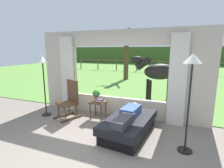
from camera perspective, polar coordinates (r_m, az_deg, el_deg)
ground_plane at (r=3.66m, az=-11.11°, el=-21.75°), size 12.00×12.00×0.00m
back_wall_with_window at (r=5.17m, az=1.86°, el=3.09°), size 5.20×0.12×2.55m
curtain_panel_left at (r=5.84m, az=-14.48°, el=3.19°), size 0.44×0.10×2.40m
curtain_panel_right at (r=4.75m, az=20.86°, el=1.03°), size 0.44×0.10×2.40m
outdoor_pasture_lawn at (r=15.94m, az=15.07°, el=3.73°), size 36.00×21.68×0.02m
distant_hill_ridge at (r=25.63m, az=17.74°, el=8.95°), size 36.00×2.00×2.40m
recliner_sofa at (r=4.22m, az=5.62°, el=-13.51°), size 1.08×1.79×0.42m
reclining_person at (r=4.06m, az=5.51°, el=-9.89°), size 0.40×1.44×0.22m
rocking_chair at (r=5.24m, az=-13.77°, el=-5.00°), size 0.68×0.80×1.12m
side_table at (r=5.04m, az=-4.63°, el=-6.77°), size 0.44×0.44×0.52m
potted_plant at (r=5.05m, az=-5.20°, el=-3.47°), size 0.22×0.22×0.32m
book_stack at (r=4.91m, az=-4.03°, el=-5.54°), size 0.20×0.16×0.10m
floor_lamp_left at (r=5.47m, az=-21.85°, el=4.84°), size 0.32×0.32×1.79m
floor_lamp_right at (r=3.46m, az=24.79°, el=3.05°), size 0.32×0.32×1.92m
horse at (r=6.75m, az=15.01°, el=3.83°), size 1.77×1.12×1.73m
pasture_tree at (r=11.61m, az=4.71°, el=10.03°), size 1.44×1.08×3.45m
pasture_fence_line at (r=15.93m, az=15.23°, el=6.38°), size 16.10×0.10×1.10m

